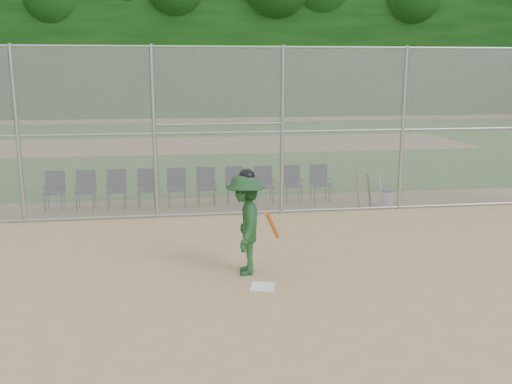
{
  "coord_description": "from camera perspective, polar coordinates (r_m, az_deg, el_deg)",
  "views": [
    {
      "loc": [
        -1.58,
        -8.29,
        3.48
      ],
      "look_at": [
        0.0,
        2.5,
        1.1
      ],
      "focal_mm": 40.0,
      "sensor_mm": 36.0,
      "label": 1
    }
  ],
  "objects": [
    {
      "name": "water_cooler",
      "position": [
        15.14,
        12.95,
        -0.5
      ],
      "size": [
        0.32,
        0.32,
        0.4
      ],
      "color": "white",
      "rests_on": "ground"
    },
    {
      "name": "chair_3",
      "position": [
        14.74,
        -10.87,
        0.35
      ],
      "size": [
        0.54,
        0.52,
        0.96
      ],
      "primitive_type": null,
      "color": "#101B3B",
      "rests_on": "ground"
    },
    {
      "name": "chair_0",
      "position": [
        15.02,
        -19.54,
        0.07
      ],
      "size": [
        0.54,
        0.52,
        0.96
      ],
      "primitive_type": null,
      "color": "#101B3B",
      "rests_on": "ground"
    },
    {
      "name": "grass_strip",
      "position": [
        26.56,
        -4.87,
        4.75
      ],
      "size": [
        100.0,
        100.0,
        0.0
      ],
      "primitive_type": "plane",
      "color": "#265D1C",
      "rests_on": "ground"
    },
    {
      "name": "batter_at_plate",
      "position": [
        9.72,
        -1.09,
        -3.16
      ],
      "size": [
        0.97,
        1.32,
        1.84
      ],
      "color": "#1C4620",
      "rests_on": "ground"
    },
    {
      "name": "chair_8",
      "position": [
        15.04,
        3.67,
        0.78
      ],
      "size": [
        0.54,
        0.52,
        0.96
      ],
      "primitive_type": null,
      "color": "#101B3B",
      "rests_on": "ground"
    },
    {
      "name": "ground",
      "position": [
        9.12,
        2.31,
        -10.11
      ],
      "size": [
        100.0,
        100.0,
        0.0
      ],
      "primitive_type": "plane",
      "color": "tan",
      "rests_on": "ground"
    },
    {
      "name": "chair_9",
      "position": [
        15.21,
        6.46,
        0.86
      ],
      "size": [
        0.54,
        0.52,
        0.96
      ],
      "primitive_type": null,
      "color": "#101B3B",
      "rests_on": "ground"
    },
    {
      "name": "backstop_fence",
      "position": [
        13.45,
        -1.55,
        6.29
      ],
      "size": [
        16.09,
        0.09,
        4.0
      ],
      "color": "gray",
      "rests_on": "ground"
    },
    {
      "name": "chair_7",
      "position": [
        14.91,
        0.82,
        0.7
      ],
      "size": [
        0.54,
        0.52,
        0.96
      ],
      "primitive_type": null,
      "color": "#101B3B",
      "rests_on": "ground"
    },
    {
      "name": "spare_bats",
      "position": [
        14.9,
        11.24,
        0.18
      ],
      "size": [
        0.66,
        0.38,
        0.83
      ],
      "color": "#D84C14",
      "rests_on": "ground"
    },
    {
      "name": "home_plate",
      "position": [
        9.37,
        0.66,
        -9.42
      ],
      "size": [
        0.47,
        0.47,
        0.02
      ],
      "primitive_type": "cube",
      "rotation": [
        0.0,
        0.0,
        -0.28
      ],
      "color": "white",
      "rests_on": "ground"
    },
    {
      "name": "chair_5",
      "position": [
        14.74,
        -4.99,
        0.53
      ],
      "size": [
        0.54,
        0.52,
        0.96
      ],
      "primitive_type": null,
      "color": "#101B3B",
      "rests_on": "ground"
    },
    {
      "name": "chair_1",
      "position": [
        14.89,
        -16.69,
        0.16
      ],
      "size": [
        0.54,
        0.52,
        0.96
      ],
      "primitive_type": null,
      "color": "#101B3B",
      "rests_on": "ground"
    },
    {
      "name": "chair_2",
      "position": [
        14.79,
        -13.79,
        0.25
      ],
      "size": [
        0.54,
        0.52,
        0.96
      ],
      "primitive_type": null,
      "color": "#101B3B",
      "rests_on": "ground"
    },
    {
      "name": "treeline",
      "position": [
        28.4,
        -5.34,
        16.34
      ],
      "size": [
        81.0,
        60.0,
        11.0
      ],
      "color": "black",
      "rests_on": "ground"
    },
    {
      "name": "chair_4",
      "position": [
        14.72,
        -7.93,
        0.44
      ],
      "size": [
        0.54,
        0.52,
        0.96
      ],
      "primitive_type": null,
      "color": "#101B3B",
      "rests_on": "ground"
    },
    {
      "name": "chair_6",
      "position": [
        14.81,
        -2.07,
        0.62
      ],
      "size": [
        0.54,
        0.52,
        0.96
      ],
      "primitive_type": null,
      "color": "#101B3B",
      "rests_on": "ground"
    },
    {
      "name": "dirt_patch_far",
      "position": [
        26.56,
        -4.87,
        4.76
      ],
      "size": [
        24.0,
        24.0,
        0.0
      ],
      "primitive_type": "plane",
      "color": "tan",
      "rests_on": "ground"
    }
  ]
}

